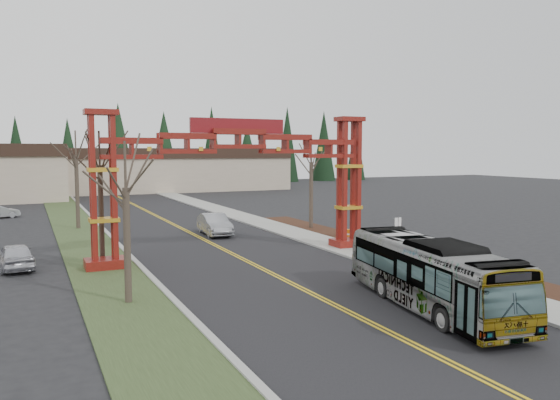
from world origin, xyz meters
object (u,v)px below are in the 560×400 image
gateway_arch (238,161)px  street_sign (398,228)px  bare_tree_median_far (76,157)px  parked_car_near_a (15,256)px  bare_tree_right_far (311,163)px  barrel_north (341,231)px  bare_tree_median_near (126,189)px  barrel_south (368,241)px  barrel_mid (349,236)px  transit_bus (430,274)px  silver_sedan (215,224)px  bare_tree_median_mid (100,166)px  retail_building_east (166,169)px

gateway_arch → street_sign: (9.51, -3.48, -4.26)m
bare_tree_median_far → parked_car_near_a: bearing=-106.8°
bare_tree_right_far → barrel_north: 7.30m
bare_tree_median_near → barrel_south: (17.44, 7.38, -4.59)m
bare_tree_median_far → bare_tree_right_far: bare_tree_median_far is taller
barrel_mid → transit_bus: bearing=-110.7°
silver_sedan → barrel_mid: size_ratio=5.56×
bare_tree_median_mid → bare_tree_median_far: bare_tree_median_far is taller
barrel_south → barrel_north: 4.15m
gateway_arch → transit_bus: size_ratio=1.71×
parked_car_near_a → retail_building_east: bearing=-118.0°
gateway_arch → silver_sedan: 10.79m
barrel_south → silver_sedan: bearing=129.5°
gateway_arch → bare_tree_right_far: (10.00, 9.12, -0.35)m
street_sign → barrel_south: 3.48m
bare_tree_median_far → barrel_north: bare_tree_median_far is taller
gateway_arch → bare_tree_median_mid: (-8.00, 1.21, -0.22)m
transit_bus → bare_tree_median_mid: bearing=136.3°
bare_tree_median_mid → street_sign: (17.51, -4.69, -4.04)m
gateway_arch → transit_bus: (3.38, -13.76, -4.50)m
retail_building_east → parked_car_near_a: bearing=-110.7°
street_sign → barrel_mid: 5.64m
bare_tree_median_mid → silver_sedan: bearing=40.7°
bare_tree_median_far → barrel_south: bare_tree_median_far is taller
gateway_arch → street_sign: gateway_arch is taller
bare_tree_median_far → street_sign: bearing=-50.0°
transit_bus → parked_car_near_a: 22.57m
parked_car_near_a → barrel_south: size_ratio=4.96×
street_sign → barrel_north: 7.46m
transit_bus → bare_tree_median_mid: (-11.38, 14.97, 4.27)m
parked_car_near_a → barrel_mid: (21.94, -0.15, -0.29)m
bare_tree_median_far → barrel_north: (17.82, -13.49, -5.54)m
barrel_north → parked_car_near_a: bearing=-175.6°
barrel_south → parked_car_near_a: bearing=173.7°
bare_tree_median_far → barrel_north: bearing=-37.1°
gateway_arch → barrel_south: bearing=-1.5°
retail_building_east → barrel_south: bearing=-90.5°
gateway_arch → bare_tree_median_far: gateway_arch is taller
retail_building_east → bare_tree_right_far: (0.00, -52.83, 2.12)m
street_sign → barrel_mid: street_sign is taller
bare_tree_right_far → barrel_south: size_ratio=8.93×
street_sign → barrel_north: street_sign is taller
gateway_arch → retail_building_east: size_ratio=0.48×
bare_tree_median_near → bare_tree_median_far: size_ratio=0.85×
street_sign → bare_tree_median_mid: bearing=165.0°
barrel_mid → gateway_arch: bearing=-167.8°
bare_tree_median_near → bare_tree_right_far: 24.60m
transit_bus → barrel_north: bearing=79.0°
silver_sedan → retail_building_east: bearing=84.2°
retail_building_east → street_sign: (-0.49, -65.43, -1.79)m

